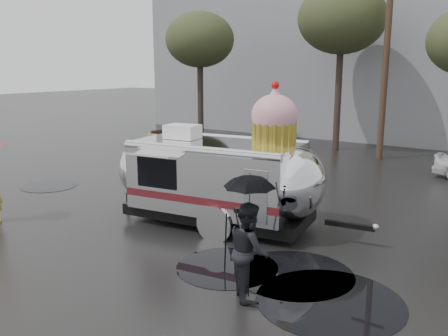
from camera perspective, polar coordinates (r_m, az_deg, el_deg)
The scene contains 11 objects.
ground at distance 12.29m, azimuth -14.03°, elevation -8.00°, with size 120.00×120.00×0.00m, color black.
puddles at distance 11.39m, azimuth -8.96°, elevation -9.40°, with size 13.78×6.56×0.01m.
grey_building at distance 34.08m, azimuth 13.16°, elevation 15.81°, with size 22.00×12.00×13.00m, color slate.
utility_pole at distance 22.41m, azimuth 18.94°, elevation 12.71°, with size 1.60×0.28×9.00m.
tree_left at distance 25.92m, azimuth -2.93°, elevation 15.09°, with size 3.64×3.64×6.95m.
tree_mid at distance 24.26m, azimuth 14.00°, elevation 16.98°, with size 4.20×4.20×8.03m.
barricade_row at distance 22.90m, azimuth -4.56°, elevation 2.99°, with size 4.30×0.80×1.00m.
airstream_trailer at distance 12.47m, azimuth -0.39°, elevation -0.79°, with size 7.17×3.37×3.89m.
person_right at distance 8.71m, azimuth 3.02°, elevation -9.87°, with size 0.86×0.48×1.80m, color black.
umbrella_black at distance 8.37m, azimuth 3.10°, elevation -3.25°, with size 1.14×1.14×2.33m.
tripod at distance 9.74m, azimuth 1.56°, elevation -8.08°, with size 0.56×0.55×1.38m.
Camera 1 is at (8.81, -7.50, 4.17)m, focal length 38.00 mm.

